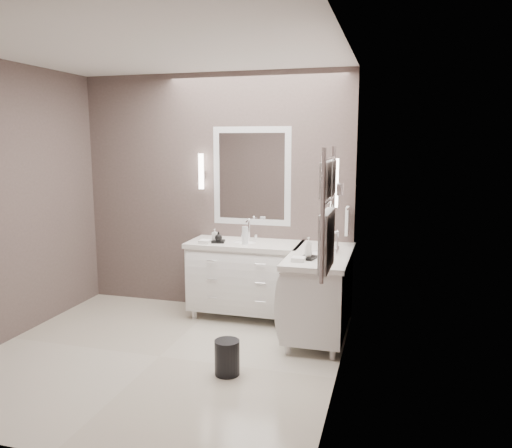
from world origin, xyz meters
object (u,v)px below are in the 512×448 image
(vanity_right, at_px, (320,289))
(towel_ladder, at_px, (327,219))
(vanity_back, at_px, (245,274))
(waste_bin, at_px, (227,357))

(vanity_right, bearing_deg, towel_ladder, -80.16)
(vanity_back, bearing_deg, waste_bin, -79.44)
(vanity_back, height_order, waste_bin, vanity_back)
(vanity_back, distance_m, vanity_right, 0.93)
(vanity_right, xyz_separation_m, waste_bin, (-0.62, -1.06, -0.34))
(vanity_back, xyz_separation_m, vanity_right, (0.88, -0.33, 0.00))
(towel_ladder, bearing_deg, waste_bin, 164.24)
(vanity_back, relative_size, towel_ladder, 1.38)
(vanity_back, bearing_deg, vanity_right, -20.38)
(vanity_back, bearing_deg, towel_ladder, -55.90)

